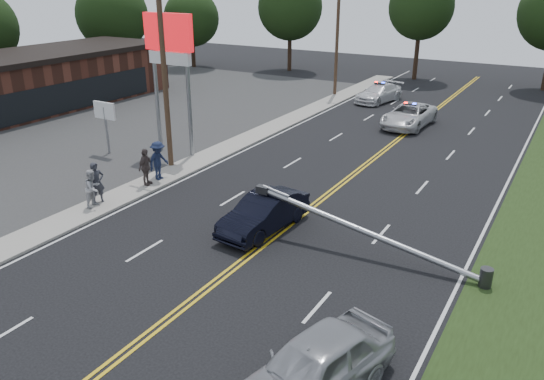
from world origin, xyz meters
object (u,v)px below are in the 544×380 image
Objects in this scene: utility_pole_far at (337,36)px; bystander_b at (93,188)px; waiting_sedan at (314,367)px; utility_pole_mid at (164,75)px; bystander_a at (97,183)px; bystander_d at (146,167)px; small_sign at (105,115)px; emergency_a at (409,115)px; emergency_b at (379,93)px; pylon_sign at (169,51)px; bystander_c at (158,161)px; crashed_sedan at (264,213)px; fallen_streetlight at (377,236)px.

bystander_b is (0.75, -28.13, -4.09)m from utility_pole_far.
waiting_sedan is 14.73m from bystander_b.
utility_pole_mid is 7.41m from bystander_b.
bystander_a reaches higher than bystander_b.
bystander_b is at bearing 166.04° from bystander_d.
bystander_a is at bearing 173.48° from waiting_sedan.
bystander_b is at bearing 174.69° from waiting_sedan.
small_sign is 0.31× the size of utility_pole_far.
emergency_a is 7.79m from emergency_b.
pylon_sign is at bearing 13.50° from bystander_d.
bystander_c is at bearing -111.48° from emergency_a.
bystander_d is at bearing 176.41° from crashed_sedan.
utility_pole_mid is (-13.39, 4.00, 4.17)m from fallen_streetlight.
emergency_b is (-4.26, 25.53, -0.03)m from crashed_sedan.
bystander_d is (-0.03, -0.91, -0.08)m from bystander_c.
utility_pole_far is at bearing 77.69° from small_sign.
utility_pole_mid is at bearing 6.75° from bystander_d.
bystander_b is 0.94× the size of bystander_d.
utility_pole_mid is 5.06m from bystander_d.
utility_pole_mid is 18.95m from waiting_sedan.
bystander_b is (-3.51, -27.58, 0.26)m from emergency_b.
small_sign is 22.48m from waiting_sedan.
utility_pole_far is at bearing -9.61° from bystander_b.
bystander_c is at bearing -60.60° from pylon_sign.
crashed_sedan is 0.95× the size of waiting_sedan.
small_sign is at bearing 68.08° from bystander_a.
small_sign is at bearing -150.26° from pylon_sign.
bystander_a is (1.84, -7.71, -4.92)m from pylon_sign.
small_sign is at bearing -102.31° from utility_pole_far.
small_sign is 18.68m from fallen_streetlight.
waiting_sedan is at bearing -74.79° from emergency_a.
crashed_sedan is 25.88m from emergency_b.
emergency_a is (0.24, 19.17, 0.02)m from crashed_sedan.
emergency_b is at bearing 123.18° from waiting_sedan.
utility_pole_mid is at bearing -56.98° from pylon_sign.
utility_pole_mid is (4.80, 0.00, 2.75)m from small_sign.
bystander_b is at bearing -170.42° from fallen_streetlight.
fallen_streetlight is at bearing -12.40° from small_sign.
emergency_a is 3.21× the size of bystander_b.
bystander_c is (-12.43, 1.99, 0.21)m from fallen_streetlight.
utility_pole_mid is at bearing -89.05° from emergency_b.
emergency_a is 22.68m from bystander_b.
utility_pole_far reaches higher than bystander_c.
fallen_streetlight is 5.02× the size of bystander_d.
small_sign is 0.67× the size of crashed_sedan.
small_sign is 1.66× the size of bystander_d.
small_sign is 23.33m from emergency_b.
utility_pole_far is at bearing 144.73° from emergency_a.
emergency_a is at bearing 94.42° from crashed_sedan.
fallen_streetlight is 0.94× the size of utility_pole_mid.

